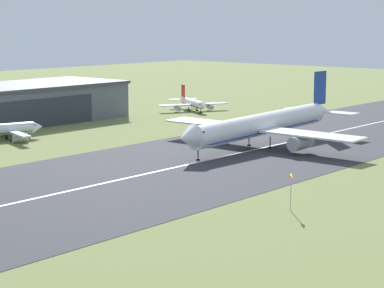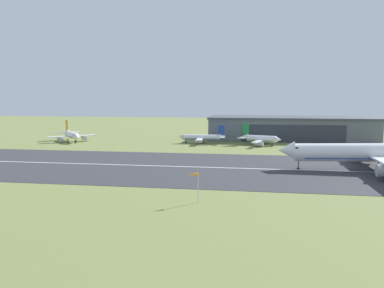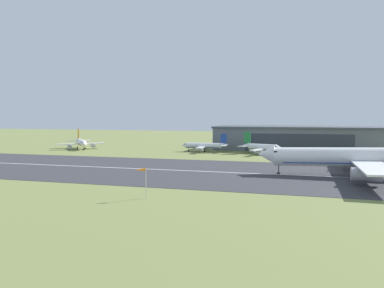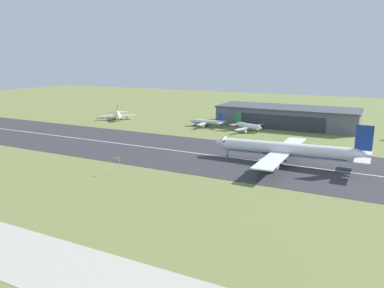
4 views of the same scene
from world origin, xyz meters
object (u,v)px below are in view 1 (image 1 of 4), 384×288
object	(u,v)px
airplane_parked_centre	(193,103)
windsock_pole	(292,179)
airplane_landing	(262,125)
airplane_parked_east	(8,129)

from	to	relation	value
airplane_parked_centre	windsock_pole	distance (m)	132.45
airplane_landing	airplane_parked_east	bearing A→B (deg)	121.15
airplane_parked_centre	airplane_parked_east	size ratio (longest dim) A/B	0.96
airplane_landing	airplane_parked_centre	bearing A→B (deg)	53.05
airplane_landing	airplane_parked_centre	size ratio (longest dim) A/B	2.67
airplane_landing	windsock_pole	distance (m)	60.79
airplane_parked_east	windsock_pole	world-z (taller)	airplane_parked_east
airplane_landing	airplane_parked_east	distance (m)	62.30
airplane_landing	airplane_parked_east	world-z (taller)	airplane_landing
airplane_parked_centre	airplane_parked_east	bearing A→B (deg)	-176.43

